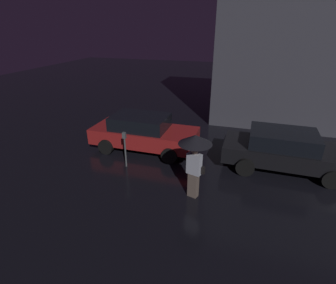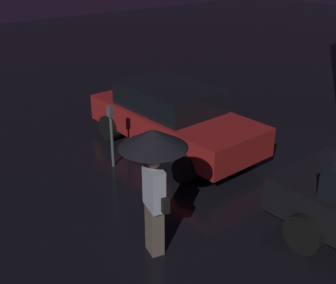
{
  "view_description": "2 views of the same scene",
  "coord_description": "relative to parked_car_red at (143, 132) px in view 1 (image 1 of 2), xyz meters",
  "views": [
    {
      "loc": [
        -5.66,
        -7.78,
        4.76
      ],
      "look_at": [
        -8.07,
        0.17,
        1.02
      ],
      "focal_mm": 28.0,
      "sensor_mm": 36.0,
      "label": 1
    },
    {
      "loc": [
        -2.84,
        -4.45,
        4.15
      ],
      "look_at": [
        -8.09,
        0.07,
        0.99
      ],
      "focal_mm": 45.0,
      "sensor_mm": 36.0,
      "label": 2
    }
  ],
  "objects": [
    {
      "name": "parking_meter",
      "position": [
        -0.07,
        -1.59,
        0.08
      ],
      "size": [
        0.12,
        0.1,
        1.34
      ],
      "color": "#4C5154",
      "rests_on": "ground"
    },
    {
      "name": "parked_car_black",
      "position": [
        5.36,
        -0.07,
        -0.01
      ],
      "size": [
        4.32,
        2.01,
        1.4
      ],
      "rotation": [
        0.0,
        0.0,
        -0.03
      ],
      "color": "black",
      "rests_on": "ground"
    },
    {
      "name": "building_facade_left",
      "position": [
        7.14,
        5.1,
        3.27
      ],
      "size": [
        9.96,
        3.0,
        8.03
      ],
      "color": "#3D3D47",
      "rests_on": "ground"
    },
    {
      "name": "pedestrian_with_umbrella",
      "position": [
        2.64,
        -2.66,
        0.8
      ],
      "size": [
        0.96,
        0.96,
        2.0
      ],
      "rotation": [
        0.0,
        0.0,
        2.85
      ],
      "color": "#66564C",
      "rests_on": "ground"
    },
    {
      "name": "parked_car_red",
      "position": [
        0.0,
        0.0,
        0.0
      ],
      "size": [
        4.27,
        1.97,
        1.44
      ],
      "rotation": [
        0.0,
        0.0,
        -0.01
      ],
      "color": "maroon",
      "rests_on": "ground"
    }
  ]
}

